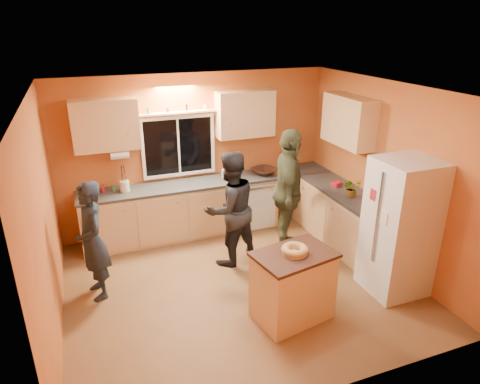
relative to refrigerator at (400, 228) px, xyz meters
name	(u,v)px	position (x,y,z in m)	size (l,w,h in m)	color
ground	(239,284)	(-1.89, 0.80, -0.90)	(4.50, 4.50, 0.00)	brown
room_shell	(236,162)	(-1.77, 1.21, 0.72)	(4.54, 4.04, 2.61)	#C47532
back_counter	(204,207)	(-1.88, 2.50, -0.45)	(4.23, 0.62, 0.90)	tan
right_counter	(343,218)	(0.06, 1.30, -0.45)	(0.62, 1.84, 0.90)	tan
refrigerator	(400,228)	(0.00, 0.00, 0.00)	(0.72, 0.70, 1.80)	silver
island	(293,285)	(-1.54, -0.06, -0.45)	(1.01, 0.78, 0.88)	tan
bundt_pastry	(295,250)	(-1.54, -0.06, 0.02)	(0.31, 0.31, 0.09)	tan
person_left	(93,241)	(-3.68, 1.25, -0.12)	(0.57, 0.37, 1.56)	black
person_center	(230,209)	(-1.79, 1.42, -0.05)	(0.82, 0.64, 1.70)	black
person_right	(288,193)	(-0.87, 1.42, 0.06)	(1.13, 0.47, 1.93)	#3A3D27
mixing_bowl	(264,171)	(-0.79, 2.48, 0.05)	(0.41, 0.41, 0.10)	black
utensil_crock	(125,186)	(-3.12, 2.51, 0.09)	(0.14, 0.14, 0.17)	#F0E0C9
potted_plant	(352,188)	(0.01, 1.09, 0.14)	(0.26, 0.23, 0.29)	gray
red_box	(336,184)	(0.04, 1.55, 0.04)	(0.16, 0.12, 0.07)	#AA1A27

